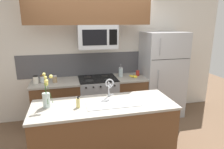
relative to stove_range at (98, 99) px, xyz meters
The scene contains 20 objects.
ground_plane 1.01m from the stove_range, 90.00° to the right, with size 10.00×10.00×0.00m, color brown.
rear_partition 0.97m from the stove_range, 51.72° to the left, with size 5.20×0.10×2.60m, color silver.
splash_band 0.76m from the stove_range, 90.00° to the left, with size 3.16×0.01×0.48m, color #4C4C51.
back_counter_left 0.83m from the stove_range, behind, with size 0.93×0.65×0.91m.
back_counter_right 0.68m from the stove_range, ahead, with size 0.63×0.65×0.91m.
stove_range is the anchor object (origin of this frame).
microwave 1.30m from the stove_range, 89.84° to the right, with size 0.74×0.40×0.44m.
upper_cabinet_band 1.82m from the stove_range, 161.17° to the right, with size 2.26×0.34×0.60m, color brown.
refrigerator 1.49m from the stove_range, ahead, with size 0.87×0.74×1.83m.
storage_jar_tall 1.29m from the stove_range, behind, with size 0.10×0.10×0.15m.
storage_jar_medium 1.18m from the stove_range, behind, with size 0.10×0.10×0.14m.
storage_jar_short 0.98m from the stove_range, behind, with size 0.09×0.09×0.13m.
banana_bunch 0.89m from the stove_range, ahead, with size 0.19×0.16×0.08m.
french_press 0.74m from the stove_range, ahead, with size 0.09×0.09×0.27m.
coffee_tin 1.01m from the stove_range, ahead, with size 0.08×0.08×0.11m, color #B22D23.
island_counter 1.26m from the stove_range, 95.50° to the right, with size 2.03×0.76×0.91m.
kitchen_sink 1.31m from the stove_range, 89.70° to the right, with size 0.76×0.40×0.16m.
sink_faucet 1.23m from the stove_range, 89.60° to the right, with size 0.14×0.14×0.31m.
dish_soap_bottle 1.48m from the stove_range, 110.49° to the right, with size 0.06×0.05×0.16m.
flower_vase 1.60m from the stove_range, 127.09° to the right, with size 0.16×0.14×0.50m.
Camera 1 is at (-0.62, -2.94, 2.06)m, focal length 32.00 mm.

